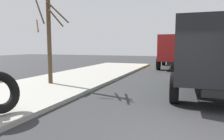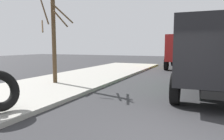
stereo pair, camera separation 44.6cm
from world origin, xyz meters
TOP-DOWN VIEW (x-y plane):
  - dump_truck_green at (5.29, -0.83)m, footprint 7.07×2.96m
  - dump_truck_yellow at (15.95, 1.22)m, footprint 7.04×2.90m
  - bare_tree at (4.26, 6.57)m, footprint 1.40×1.65m

SIDE VIEW (x-z plane):
  - dump_truck_green at x=5.29m, z-range 0.11..3.11m
  - dump_truck_yellow at x=15.95m, z-range 0.11..3.11m
  - bare_tree at x=4.26m, z-range 0.17..4.82m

